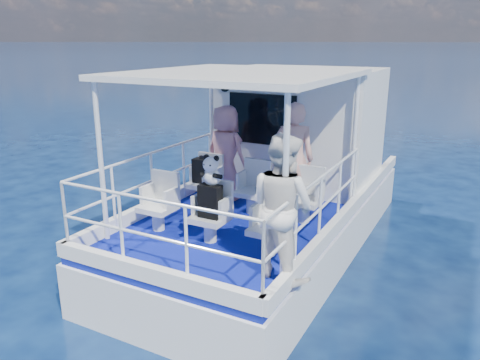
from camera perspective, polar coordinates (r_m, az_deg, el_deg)
name	(u,v)px	position (r m, az deg, el deg)	size (l,w,h in m)	color
ground	(246,267)	(7.88, 0.73, -10.54)	(2000.00, 2000.00, 0.00)	#071638
hull	(271,245)	(8.70, 3.78, -7.85)	(3.00, 7.00, 1.60)	white
deck	(272,201)	(8.38, 3.89, -2.56)	(2.90, 6.90, 0.10)	navy
cabin	(300,126)	(9.26, 7.35, 6.55)	(2.85, 2.00, 2.20)	white
canopy	(240,74)	(6.85, 0.04, 12.78)	(3.00, 3.20, 0.08)	white
canopy_posts	(239,152)	(6.98, -0.15, 3.37)	(2.77, 2.97, 2.20)	white
railings	(228,197)	(6.87, -1.42, -2.06)	(2.84, 3.59, 1.00)	white
seat_port_fwd	(205,193)	(8.04, -4.30, -1.61)	(0.48, 0.46, 0.38)	silver
seat_center_fwd	(252,201)	(7.62, 1.45, -2.61)	(0.48, 0.46, 0.38)	silver
seat_stbd_fwd	(304,210)	(7.29, 7.81, -3.68)	(0.48, 0.46, 0.38)	silver
seat_port_aft	(158,218)	(7.04, -9.95, -4.53)	(0.48, 0.46, 0.38)	silver
seat_center_aft	(210,229)	(6.55, -3.66, -5.92)	(0.48, 0.46, 0.38)	silver
seat_stbd_aft	(269,241)	(6.17, 3.55, -7.43)	(0.48, 0.46, 0.38)	silver
passenger_port_fwd	(226,153)	(8.13, -1.75, 3.31)	(0.62, 0.44, 1.65)	#C98287
passenger_stbd_fwd	(293,159)	(7.42, 6.49, 2.53)	(0.66, 0.43, 1.81)	#D7988B
passenger_stbd_aft	(282,207)	(5.41, 5.13, -3.26)	(0.84, 0.66, 1.73)	white
backpack_port	(202,171)	(7.93, -4.62, 1.12)	(0.32, 0.18, 0.41)	black
backpack_center	(210,201)	(6.36, -3.65, -2.61)	(0.31, 0.17, 0.46)	black
compact_camera	(202,157)	(7.88, -4.61, 2.78)	(0.09, 0.05, 0.05)	black
panda	(212,170)	(6.25, -3.48, 1.21)	(0.26, 0.22, 0.41)	silver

